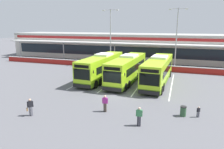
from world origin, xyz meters
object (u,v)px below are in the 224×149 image
pedestrian_with_handbag (30,107)px  pedestrian_near_bin (139,116)px  pedestrian_in_dark_coat (105,103)px  pedestrian_child (198,111)px  coach_bus_centre (158,71)px  coach_bus_left_centre (127,69)px  litter_bin (183,111)px  coach_bus_leftmost (102,67)px  lamp_post_west (111,34)px  lamp_post_centre (177,35)px

pedestrian_with_handbag → pedestrian_near_bin: (9.68, 1.21, 0.02)m
pedestrian_in_dark_coat → pedestrian_child: pedestrian_in_dark_coat is taller
coach_bus_centre → pedestrian_in_dark_coat: coach_bus_centre is taller
coach_bus_centre → pedestrian_with_handbag: coach_bus_centre is taller
coach_bus_left_centre → litter_bin: size_ratio=13.19×
pedestrian_with_handbag → pedestrian_near_bin: size_ratio=1.00×
coach_bus_leftmost → pedestrian_near_bin: 15.54m
pedestrian_near_bin → lamp_post_west: size_ratio=0.15×
lamp_post_centre → pedestrian_near_bin: bearing=-94.5°
coach_bus_centre → pedestrian_child: coach_bus_centre is taller
pedestrian_with_handbag → pedestrian_in_dark_coat: bearing=26.2°
coach_bus_leftmost → pedestrian_in_dark_coat: 12.29m
pedestrian_with_handbag → litter_bin: pedestrian_with_handbag is taller
coach_bus_left_centre → pedestrian_in_dark_coat: coach_bus_left_centre is taller
pedestrian_with_handbag → pedestrian_child: pedestrian_with_handbag is taller
coach_bus_left_centre → coach_bus_centre: size_ratio=1.00×
pedestrian_with_handbag → lamp_post_west: bearing=91.6°
coach_bus_left_centre → coach_bus_centre: (4.36, 0.16, 0.00)m
pedestrian_child → coach_bus_leftmost: bearing=143.0°
coach_bus_leftmost → lamp_post_west: (-2.03, 10.13, 4.50)m
coach_bus_leftmost → pedestrian_child: bearing=-37.0°
coach_bus_left_centre → pedestrian_near_bin: 13.75m
coach_bus_centre → pedestrian_with_handbag: (-9.70, -14.39, -0.93)m
lamp_post_centre → litter_bin: (1.51, -21.28, -5.82)m
coach_bus_left_centre → litter_bin: (7.76, -9.95, -1.32)m
coach_bus_centre → lamp_post_centre: 12.19m
pedestrian_with_handbag → lamp_post_centre: 28.58m
pedestrian_with_handbag → pedestrian_in_dark_coat: 6.77m
lamp_post_west → lamp_post_centre: same height
coach_bus_left_centre → lamp_post_centre: bearing=61.1°
lamp_post_west → litter_bin: lamp_post_west is taller
pedestrian_in_dark_coat → pedestrian_child: size_ratio=1.61×
pedestrian_near_bin → lamp_post_west: lamp_post_west is taller
pedestrian_in_dark_coat → litter_bin: (7.02, 1.29, -0.41)m
pedestrian_with_handbag → lamp_post_west: size_ratio=0.15×
coach_bus_centre → pedestrian_in_dark_coat: (-3.62, -11.41, -0.91)m
pedestrian_with_handbag → litter_bin: 13.79m
pedestrian_near_bin → lamp_post_centre: bearing=85.5°
coach_bus_centre → pedestrian_child: bearing=-64.8°
pedestrian_with_handbag → litter_bin: bearing=18.1°
lamp_post_centre → pedestrian_child: bearing=-82.5°
pedestrian_child → lamp_post_west: size_ratio=0.09×
coach_bus_leftmost → pedestrian_with_handbag: bearing=-95.4°
coach_bus_centre → lamp_post_centre: bearing=80.4°
pedestrian_with_handbag → pedestrian_in_dark_coat: same height
lamp_post_west → litter_bin: (13.79, -20.14, -5.82)m
coach_bus_leftmost → pedestrian_with_handbag: (-1.34, -14.29, -0.93)m
coach_bus_left_centre → litter_bin: bearing=-52.0°
coach_bus_leftmost → coach_bus_centre: (8.36, 0.10, 0.00)m
coach_bus_centre → pedestrian_near_bin: bearing=-90.1°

